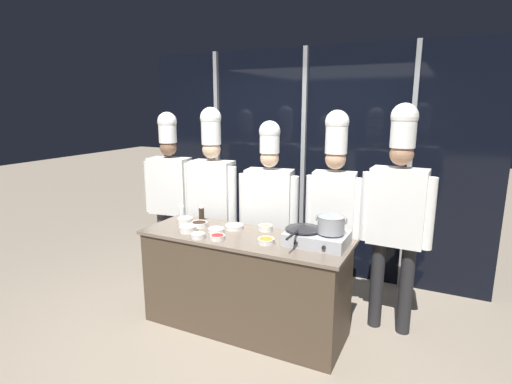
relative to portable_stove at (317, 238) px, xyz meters
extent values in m
plane|color=gray|center=(-0.65, -0.07, -0.96)|extent=(24.00, 24.00, 0.00)
cube|color=black|center=(-0.65, 1.52, 0.39)|extent=(4.27, 0.04, 2.70)
cube|color=gray|center=(-1.86, 1.47, 0.39)|extent=(0.05, 0.05, 2.70)
cube|color=gray|center=(-0.65, 1.47, 0.39)|extent=(0.05, 0.05, 2.70)
cube|color=gray|center=(0.56, 1.47, 0.39)|extent=(0.05, 0.05, 2.70)
cube|color=#4C3D2D|center=(-0.65, -0.07, -0.52)|extent=(1.84, 0.62, 0.87)
cube|color=#756656|center=(-0.65, -0.07, -0.07)|extent=(1.90, 0.66, 0.03)
cube|color=#B2B5BA|center=(0.00, 0.00, 0.00)|extent=(0.51, 0.36, 0.10)
cylinder|color=black|center=(-0.12, 0.00, 0.06)|extent=(0.20, 0.20, 0.01)
cylinder|color=black|center=(-0.12, -0.19, 0.00)|extent=(0.03, 0.01, 0.03)
cylinder|color=black|center=(0.12, 0.00, 0.06)|extent=(0.20, 0.20, 0.01)
cylinder|color=black|center=(0.12, -0.19, 0.00)|extent=(0.03, 0.01, 0.03)
cylinder|color=#232326|center=(-0.12, 0.00, 0.07)|extent=(0.30, 0.30, 0.01)
cone|color=#232326|center=(-0.12, 0.00, 0.08)|extent=(0.32, 0.32, 0.04)
cylinder|color=black|center=(-0.12, -0.27, 0.09)|extent=(0.02, 0.24, 0.02)
cylinder|color=#93969B|center=(0.12, 0.00, 0.13)|extent=(0.22, 0.22, 0.14)
torus|color=#93969B|center=(0.12, 0.00, 0.20)|extent=(0.23, 0.23, 0.01)
torus|color=#93969B|center=(-0.01, 0.00, 0.18)|extent=(0.01, 0.05, 0.05)
torus|color=#93969B|center=(0.24, 0.00, 0.18)|extent=(0.01, 0.05, 0.05)
cylinder|color=white|center=(-1.46, 0.11, 0.01)|extent=(0.06, 0.06, 0.14)
cone|color=white|center=(-1.46, 0.11, 0.10)|extent=(0.05, 0.05, 0.04)
cylinder|color=#332319|center=(-1.25, 0.16, 0.01)|extent=(0.05, 0.05, 0.13)
cone|color=white|center=(-1.25, 0.16, 0.10)|extent=(0.05, 0.05, 0.04)
cylinder|color=white|center=(-1.16, -0.21, -0.03)|extent=(0.16, 0.16, 0.05)
torus|color=white|center=(-1.16, -0.21, 0.00)|extent=(0.16, 0.16, 0.01)
cylinder|color=silver|center=(-1.16, -0.21, -0.01)|extent=(0.13, 0.13, 0.03)
cylinder|color=white|center=(-0.81, -0.27, -0.04)|extent=(0.13, 0.13, 0.04)
torus|color=white|center=(-0.81, -0.27, -0.02)|extent=(0.13, 0.13, 0.01)
cylinder|color=red|center=(-0.81, -0.27, -0.03)|extent=(0.11, 0.11, 0.02)
cylinder|color=white|center=(-0.83, 0.07, -0.04)|extent=(0.17, 0.17, 0.04)
torus|color=white|center=(-0.83, 0.07, -0.02)|extent=(0.17, 0.17, 0.01)
cylinder|color=silver|center=(-0.83, 0.07, -0.03)|extent=(0.14, 0.14, 0.02)
cylinder|color=white|center=(-0.54, 0.15, -0.03)|extent=(0.13, 0.13, 0.05)
torus|color=white|center=(-0.54, 0.15, -0.01)|extent=(0.13, 0.13, 0.01)
cylinder|color=#9E896B|center=(-0.54, 0.15, -0.02)|extent=(0.11, 0.11, 0.03)
cylinder|color=white|center=(-1.16, -0.02, -0.03)|extent=(0.16, 0.16, 0.04)
torus|color=white|center=(-1.16, -0.02, -0.01)|extent=(0.16, 0.16, 0.01)
cylinder|color=#382319|center=(-1.16, -0.02, -0.02)|extent=(0.13, 0.13, 0.02)
cylinder|color=white|center=(-0.92, -0.10, -0.04)|extent=(0.14, 0.14, 0.04)
torus|color=white|center=(-0.92, -0.10, -0.02)|extent=(0.15, 0.15, 0.01)
cylinder|color=white|center=(-0.92, -0.10, -0.03)|extent=(0.12, 0.12, 0.02)
cylinder|color=white|center=(-0.39, -0.17, -0.03)|extent=(0.14, 0.14, 0.04)
torus|color=white|center=(-0.39, -0.17, -0.01)|extent=(0.15, 0.15, 0.01)
cylinder|color=orange|center=(-0.39, -0.17, -0.02)|extent=(0.12, 0.12, 0.02)
cylinder|color=white|center=(-1.35, 0.01, -0.03)|extent=(0.15, 0.15, 0.05)
torus|color=white|center=(-1.35, 0.01, 0.00)|extent=(0.16, 0.16, 0.01)
cylinder|color=beige|center=(-1.35, 0.01, -0.02)|extent=(0.12, 0.12, 0.03)
cylinder|color=white|center=(-0.98, -0.31, -0.03)|extent=(0.13, 0.13, 0.04)
torus|color=white|center=(-0.98, -0.31, -0.01)|extent=(0.13, 0.13, 0.01)
cylinder|color=#EAA893|center=(-0.98, -0.31, -0.02)|extent=(0.10, 0.10, 0.02)
cylinder|color=#4C4C51|center=(-1.82, 0.57, -0.56)|extent=(0.12, 0.12, 0.80)
cylinder|color=#4C4C51|center=(-2.07, 0.54, -0.56)|extent=(0.12, 0.12, 0.80)
cube|color=white|center=(-1.95, 0.56, 0.17)|extent=(0.49, 0.30, 0.65)
cylinder|color=white|center=(-1.68, 0.55, 0.15)|extent=(0.09, 0.09, 0.60)
cylinder|color=white|center=(-2.20, 0.48, 0.15)|extent=(0.09, 0.09, 0.60)
sphere|color=brown|center=(-1.95, 0.56, 0.61)|extent=(0.19, 0.19, 0.19)
cylinder|color=white|center=(-1.95, 0.56, 0.78)|extent=(0.20, 0.20, 0.24)
sphere|color=white|center=(-1.95, 0.56, 0.90)|extent=(0.22, 0.22, 0.22)
cylinder|color=#4C4C51|center=(-1.19, 0.48, -0.55)|extent=(0.12, 0.12, 0.81)
cylinder|color=#4C4C51|center=(-1.44, 0.46, -0.55)|extent=(0.12, 0.12, 0.81)
cube|color=white|center=(-1.32, 0.47, 0.18)|extent=(0.47, 0.27, 0.66)
cylinder|color=white|center=(-1.06, 0.45, 0.16)|extent=(0.09, 0.09, 0.60)
cylinder|color=white|center=(-1.57, 0.42, 0.16)|extent=(0.09, 0.09, 0.60)
sphere|color=beige|center=(-1.32, 0.47, 0.63)|extent=(0.19, 0.19, 0.19)
cylinder|color=white|center=(-1.32, 0.47, 0.82)|extent=(0.20, 0.20, 0.27)
sphere|color=white|center=(-1.32, 0.47, 0.96)|extent=(0.22, 0.22, 0.22)
cylinder|color=#4C4C51|center=(-0.54, 0.54, -0.57)|extent=(0.12, 0.12, 0.78)
cylinder|color=#4C4C51|center=(-0.80, 0.50, -0.57)|extent=(0.12, 0.12, 0.78)
cube|color=white|center=(-0.67, 0.52, 0.14)|extent=(0.50, 0.31, 0.63)
cylinder|color=white|center=(-0.41, 0.53, 0.12)|extent=(0.09, 0.09, 0.58)
cylinder|color=white|center=(-0.93, 0.44, 0.12)|extent=(0.09, 0.09, 0.58)
sphere|color=beige|center=(-0.67, 0.52, 0.57)|extent=(0.19, 0.19, 0.19)
cylinder|color=white|center=(-0.67, 0.52, 0.73)|extent=(0.20, 0.20, 0.21)
sphere|color=white|center=(-0.67, 0.52, 0.83)|extent=(0.21, 0.21, 0.21)
cylinder|color=#2D3856|center=(0.11, 0.52, -0.56)|extent=(0.10, 0.10, 0.80)
cylinder|color=#2D3856|center=(-0.11, 0.49, -0.56)|extent=(0.10, 0.10, 0.80)
cube|color=white|center=(0.00, 0.51, 0.16)|extent=(0.41, 0.25, 0.64)
cylinder|color=white|center=(0.22, 0.50, 0.15)|extent=(0.08, 0.08, 0.59)
cylinder|color=white|center=(-0.22, 0.45, 0.15)|extent=(0.08, 0.08, 0.59)
sphere|color=tan|center=(0.00, 0.51, 0.60)|extent=(0.19, 0.19, 0.19)
cylinder|color=white|center=(0.00, 0.51, 0.80)|extent=(0.20, 0.20, 0.28)
sphere|color=white|center=(0.00, 0.51, 0.94)|extent=(0.22, 0.22, 0.22)
cylinder|color=#232326|center=(0.70, 0.50, -0.54)|extent=(0.12, 0.12, 0.84)
cylinder|color=#232326|center=(0.44, 0.51, -0.54)|extent=(0.12, 0.12, 0.84)
cube|color=white|center=(0.57, 0.50, 0.22)|extent=(0.48, 0.26, 0.68)
cylinder|color=white|center=(0.83, 0.46, 0.20)|extent=(0.09, 0.09, 0.62)
cylinder|color=white|center=(0.30, 0.48, 0.20)|extent=(0.09, 0.09, 0.62)
sphere|color=#A87A5B|center=(0.57, 0.50, 0.68)|extent=(0.20, 0.20, 0.20)
cylinder|color=white|center=(0.57, 0.50, 0.86)|extent=(0.21, 0.21, 0.26)
sphere|color=white|center=(0.57, 0.50, 0.99)|extent=(0.23, 0.23, 0.23)
camera|label=1|loc=(0.94, -3.07, 1.10)|focal=28.00mm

